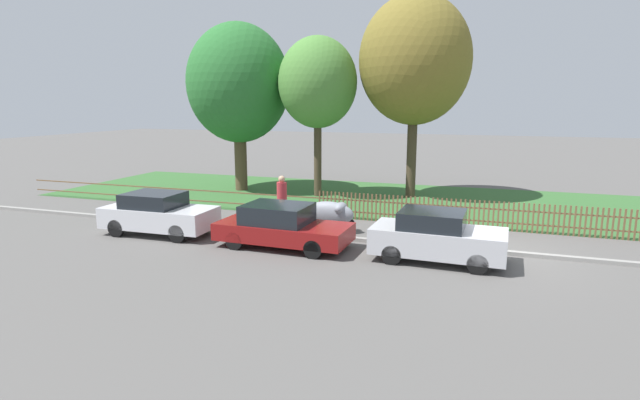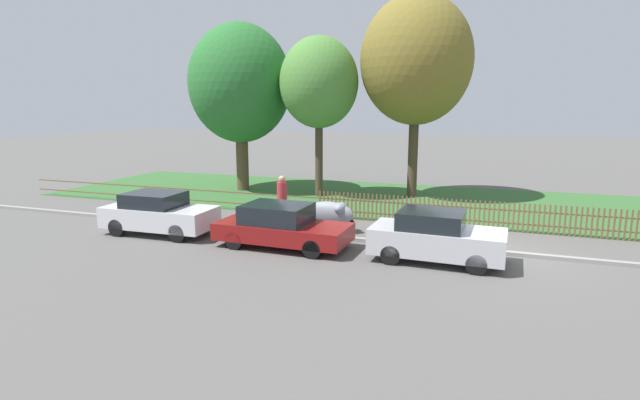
# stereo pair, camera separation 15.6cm
# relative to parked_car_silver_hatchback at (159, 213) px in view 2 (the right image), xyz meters

# --- Properties ---
(ground_plane) EXTENTS (120.00, 120.00, 0.00)m
(ground_plane) POSITION_rel_parked_car_silver_hatchback_xyz_m (10.90, 1.23, -0.73)
(ground_plane) COLOR #565451
(kerb_stone) EXTENTS (42.45, 0.20, 0.12)m
(kerb_stone) POSITION_rel_parked_car_silver_hatchback_xyz_m (10.90, 1.33, -0.67)
(kerb_stone) COLOR gray
(kerb_stone) RESTS_ON ground
(grass_strip) EXTENTS (42.45, 9.28, 0.01)m
(grass_strip) POSITION_rel_parked_car_silver_hatchback_xyz_m (10.90, 8.96, -0.73)
(grass_strip) COLOR #33602D
(grass_strip) RESTS_ON ground
(park_fence) EXTENTS (42.45, 0.05, 1.06)m
(park_fence) POSITION_rel_parked_car_silver_hatchback_xyz_m (10.90, 4.33, -0.20)
(park_fence) COLOR brown
(park_fence) RESTS_ON ground
(parked_car_silver_hatchback) EXTENTS (3.89, 1.77, 1.45)m
(parked_car_silver_hatchback) POSITION_rel_parked_car_silver_hatchback_xyz_m (0.00, 0.00, 0.00)
(parked_car_silver_hatchback) COLOR silver
(parked_car_silver_hatchback) RESTS_ON ground
(parked_car_black_saloon) EXTENTS (4.25, 1.90, 1.36)m
(parked_car_black_saloon) POSITION_rel_parked_car_silver_hatchback_xyz_m (4.66, -0.07, -0.06)
(parked_car_black_saloon) COLOR maroon
(parked_car_black_saloon) RESTS_ON ground
(parked_car_navy_estate) EXTENTS (3.79, 1.81, 1.47)m
(parked_car_navy_estate) POSITION_rel_parked_car_silver_hatchback_xyz_m (9.43, 0.01, -0.00)
(parked_car_navy_estate) COLOR #BCBCC1
(parked_car_navy_estate) RESTS_ON ground
(covered_motorcycle) EXTENTS (1.94, 0.75, 1.08)m
(covered_motorcycle) POSITION_rel_parked_car_silver_hatchback_xyz_m (5.53, 2.24, -0.08)
(covered_motorcycle) COLOR black
(covered_motorcycle) RESTS_ON ground
(tree_nearest_kerb) EXTENTS (5.19, 5.19, 8.45)m
(tree_nearest_kerb) POSITION_rel_parked_car_silver_hatchback_xyz_m (-1.52, 9.00, 4.70)
(tree_nearest_kerb) COLOR brown
(tree_nearest_kerb) RESTS_ON ground
(tree_behind_motorcycle) EXTENTS (3.72, 3.72, 7.58)m
(tree_behind_motorcycle) POSITION_rel_parked_car_silver_hatchback_xyz_m (2.83, 8.69, 4.67)
(tree_behind_motorcycle) COLOR #473828
(tree_behind_motorcycle) RESTS_ON ground
(tree_mid_park) EXTENTS (5.17, 5.17, 9.41)m
(tree_mid_park) POSITION_rel_parked_car_silver_hatchback_xyz_m (7.17, 9.89, 5.68)
(tree_mid_park) COLOR #473828
(tree_mid_park) RESTS_ON ground
(pedestrian_by_lamp) EXTENTS (0.47, 0.47, 1.85)m
(pedestrian_by_lamp) POSITION_rel_parked_car_silver_hatchback_xyz_m (3.51, 2.65, 0.31)
(pedestrian_by_lamp) COLOR slate
(pedestrian_by_lamp) RESTS_ON ground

